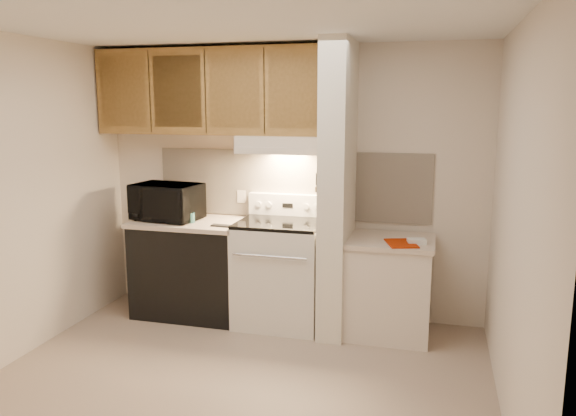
% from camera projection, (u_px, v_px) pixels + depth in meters
% --- Properties ---
extents(floor, '(3.60, 3.60, 0.00)m').
position_uv_depth(floor, '(238.00, 381.00, 4.06)').
color(floor, tan).
rests_on(floor, ground).
extents(ceiling, '(3.60, 3.60, 0.00)m').
position_uv_depth(ceiling, '(231.00, 21.00, 3.60)').
color(ceiling, white).
rests_on(ceiling, wall_back).
extents(wall_back, '(3.60, 2.50, 0.02)m').
position_uv_depth(wall_back, '(290.00, 183.00, 5.26)').
color(wall_back, beige).
rests_on(wall_back, floor).
extents(wall_left, '(0.02, 3.00, 2.50)m').
position_uv_depth(wall_left, '(13.00, 200.00, 4.29)').
color(wall_left, beige).
rests_on(wall_left, floor).
extents(wall_right, '(0.02, 3.00, 2.50)m').
position_uv_depth(wall_right, '(516.00, 227.00, 3.37)').
color(wall_right, beige).
rests_on(wall_right, floor).
extents(backsplash, '(2.60, 0.02, 0.63)m').
position_uv_depth(backsplash, '(290.00, 184.00, 5.25)').
color(backsplash, '#F1DDC6').
rests_on(backsplash, wall_back).
extents(range_body, '(0.76, 0.65, 0.92)m').
position_uv_depth(range_body, '(281.00, 274.00, 5.07)').
color(range_body, silver).
rests_on(range_body, floor).
extents(oven_window, '(0.50, 0.01, 0.30)m').
position_uv_depth(oven_window, '(271.00, 280.00, 4.76)').
color(oven_window, black).
rests_on(oven_window, range_body).
extents(oven_handle, '(0.65, 0.02, 0.02)m').
position_uv_depth(oven_handle, '(269.00, 257.00, 4.69)').
color(oven_handle, silver).
rests_on(oven_handle, range_body).
extents(cooktop, '(0.74, 0.64, 0.03)m').
position_uv_depth(cooktop, '(281.00, 223.00, 4.99)').
color(cooktop, black).
rests_on(cooktop, range_body).
extents(range_backguard, '(0.76, 0.08, 0.20)m').
position_uv_depth(range_backguard, '(289.00, 205.00, 5.23)').
color(range_backguard, silver).
rests_on(range_backguard, range_body).
extents(range_display, '(0.10, 0.01, 0.04)m').
position_uv_depth(range_display, '(288.00, 205.00, 5.20)').
color(range_display, black).
rests_on(range_display, range_backguard).
extents(range_knob_left_outer, '(0.05, 0.02, 0.05)m').
position_uv_depth(range_knob_left_outer, '(259.00, 204.00, 5.26)').
color(range_knob_left_outer, silver).
rests_on(range_knob_left_outer, range_backguard).
extents(range_knob_left_inner, '(0.05, 0.02, 0.05)m').
position_uv_depth(range_knob_left_inner, '(269.00, 205.00, 5.24)').
color(range_knob_left_inner, silver).
rests_on(range_knob_left_inner, range_backguard).
extents(range_knob_right_inner, '(0.05, 0.02, 0.05)m').
position_uv_depth(range_knob_right_inner, '(306.00, 206.00, 5.15)').
color(range_knob_right_inner, silver).
rests_on(range_knob_right_inner, range_backguard).
extents(range_knob_right_outer, '(0.05, 0.02, 0.05)m').
position_uv_depth(range_knob_right_outer, '(317.00, 207.00, 5.12)').
color(range_knob_right_outer, silver).
rests_on(range_knob_right_outer, range_backguard).
extents(dishwasher_front, '(1.00, 0.63, 0.87)m').
position_uv_depth(dishwasher_front, '(192.00, 269.00, 5.31)').
color(dishwasher_front, black).
rests_on(dishwasher_front, floor).
extents(left_countertop, '(1.04, 0.67, 0.04)m').
position_uv_depth(left_countertop, '(190.00, 222.00, 5.23)').
color(left_countertop, beige).
rests_on(left_countertop, dishwasher_front).
extents(spoon_rest, '(0.22, 0.08, 0.01)m').
position_uv_depth(spoon_rest, '(223.00, 226.00, 4.95)').
color(spoon_rest, black).
rests_on(spoon_rest, left_countertop).
extents(teal_jar, '(0.11, 0.11, 0.09)m').
position_uv_depth(teal_jar, '(190.00, 218.00, 5.11)').
color(teal_jar, '#295A58').
rests_on(teal_jar, left_countertop).
extents(outlet, '(0.08, 0.01, 0.12)m').
position_uv_depth(outlet, '(241.00, 197.00, 5.38)').
color(outlet, beige).
rests_on(outlet, backsplash).
extents(microwave, '(0.65, 0.48, 0.34)m').
position_uv_depth(microwave, '(167.00, 202.00, 5.23)').
color(microwave, black).
rests_on(microwave, left_countertop).
extents(partition_pillar, '(0.22, 0.70, 2.50)m').
position_uv_depth(partition_pillar, '(338.00, 190.00, 4.79)').
color(partition_pillar, silver).
rests_on(partition_pillar, floor).
extents(pillar_trim, '(0.01, 0.70, 0.04)m').
position_uv_depth(pillar_trim, '(324.00, 184.00, 4.81)').
color(pillar_trim, olive).
rests_on(pillar_trim, partition_pillar).
extents(knife_strip, '(0.02, 0.42, 0.04)m').
position_uv_depth(knife_strip, '(323.00, 182.00, 4.76)').
color(knife_strip, black).
rests_on(knife_strip, partition_pillar).
extents(knife_blade_a, '(0.01, 0.03, 0.16)m').
position_uv_depth(knife_blade_a, '(317.00, 197.00, 4.65)').
color(knife_blade_a, silver).
rests_on(knife_blade_a, knife_strip).
extents(knife_handle_a, '(0.02, 0.02, 0.10)m').
position_uv_depth(knife_handle_a, '(317.00, 179.00, 4.59)').
color(knife_handle_a, black).
rests_on(knife_handle_a, knife_strip).
extents(knife_blade_b, '(0.01, 0.04, 0.18)m').
position_uv_depth(knife_blade_b, '(319.00, 196.00, 4.72)').
color(knife_blade_b, silver).
rests_on(knife_blade_b, knife_strip).
extents(knife_handle_b, '(0.02, 0.02, 0.10)m').
position_uv_depth(knife_handle_b, '(319.00, 178.00, 4.68)').
color(knife_handle_b, black).
rests_on(knife_handle_b, knife_strip).
extents(knife_blade_c, '(0.01, 0.04, 0.20)m').
position_uv_depth(knife_blade_c, '(321.00, 196.00, 4.80)').
color(knife_blade_c, silver).
rests_on(knife_blade_c, knife_strip).
extents(knife_handle_c, '(0.02, 0.02, 0.10)m').
position_uv_depth(knife_handle_c, '(321.00, 176.00, 4.76)').
color(knife_handle_c, black).
rests_on(knife_handle_c, knife_strip).
extents(knife_blade_d, '(0.01, 0.04, 0.16)m').
position_uv_depth(knife_blade_d, '(323.00, 193.00, 4.85)').
color(knife_blade_d, silver).
rests_on(knife_blade_d, knife_strip).
extents(knife_handle_d, '(0.02, 0.02, 0.10)m').
position_uv_depth(knife_handle_d, '(323.00, 175.00, 4.85)').
color(knife_handle_d, black).
rests_on(knife_handle_d, knife_strip).
extents(knife_blade_e, '(0.01, 0.04, 0.18)m').
position_uv_depth(knife_blade_e, '(325.00, 192.00, 4.93)').
color(knife_blade_e, silver).
rests_on(knife_blade_e, knife_strip).
extents(knife_handle_e, '(0.02, 0.02, 0.10)m').
position_uv_depth(knife_handle_e, '(325.00, 174.00, 4.91)').
color(knife_handle_e, black).
rests_on(knife_handle_e, knife_strip).
extents(oven_mitt, '(0.03, 0.11, 0.26)m').
position_uv_depth(oven_mitt, '(326.00, 199.00, 5.01)').
color(oven_mitt, slate).
rests_on(oven_mitt, partition_pillar).
extents(right_cab_base, '(0.70, 0.60, 0.81)m').
position_uv_depth(right_cab_base, '(389.00, 289.00, 4.83)').
color(right_cab_base, beige).
rests_on(right_cab_base, floor).
extents(right_countertop, '(0.74, 0.64, 0.04)m').
position_uv_depth(right_countertop, '(390.00, 241.00, 4.75)').
color(right_countertop, beige).
rests_on(right_countertop, right_cab_base).
extents(red_folder, '(0.31, 0.36, 0.01)m').
position_uv_depth(red_folder, '(401.00, 243.00, 4.58)').
color(red_folder, '#9B2101').
rests_on(red_folder, right_countertop).
extents(white_box, '(0.17, 0.13, 0.04)m').
position_uv_depth(white_box, '(417.00, 241.00, 4.60)').
color(white_box, white).
rests_on(white_box, right_countertop).
extents(range_hood, '(0.78, 0.44, 0.15)m').
position_uv_depth(range_hood, '(284.00, 144.00, 4.98)').
color(range_hood, beige).
rests_on(range_hood, upper_cabinets).
extents(hood_lip, '(0.78, 0.04, 0.06)m').
position_uv_depth(hood_lip, '(278.00, 151.00, 4.79)').
color(hood_lip, beige).
rests_on(hood_lip, range_hood).
extents(upper_cabinets, '(2.18, 0.33, 0.77)m').
position_uv_depth(upper_cabinets, '(212.00, 92.00, 5.11)').
color(upper_cabinets, olive).
rests_on(upper_cabinets, wall_back).
extents(cab_door_a, '(0.46, 0.01, 0.63)m').
position_uv_depth(cab_door_a, '(123.00, 92.00, 5.17)').
color(cab_door_a, olive).
rests_on(cab_door_a, upper_cabinets).
extents(cab_gap_a, '(0.01, 0.01, 0.73)m').
position_uv_depth(cab_gap_a, '(150.00, 92.00, 5.10)').
color(cab_gap_a, black).
rests_on(cab_gap_a, upper_cabinets).
extents(cab_door_b, '(0.46, 0.01, 0.63)m').
position_uv_depth(cab_door_b, '(177.00, 92.00, 5.03)').
color(cab_door_b, olive).
rests_on(cab_door_b, upper_cabinets).
extents(cab_gap_b, '(0.01, 0.01, 0.73)m').
position_uv_depth(cab_gap_b, '(205.00, 91.00, 4.96)').
color(cab_gap_b, black).
rests_on(cab_gap_b, upper_cabinets).
extents(cab_door_c, '(0.46, 0.01, 0.63)m').
position_uv_depth(cab_door_c, '(234.00, 91.00, 4.89)').
color(cab_door_c, olive).
rests_on(cab_door_c, upper_cabinets).
extents(cab_gap_c, '(0.01, 0.01, 0.73)m').
position_uv_depth(cab_gap_c, '(264.00, 91.00, 4.82)').
color(cab_gap_c, black).
rests_on(cab_gap_c, upper_cabinets).
extents(cab_door_d, '(0.46, 0.01, 0.63)m').
position_uv_depth(cab_door_d, '(295.00, 91.00, 4.75)').
color(cab_door_d, olive).
rests_on(cab_door_d, upper_cabinets).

